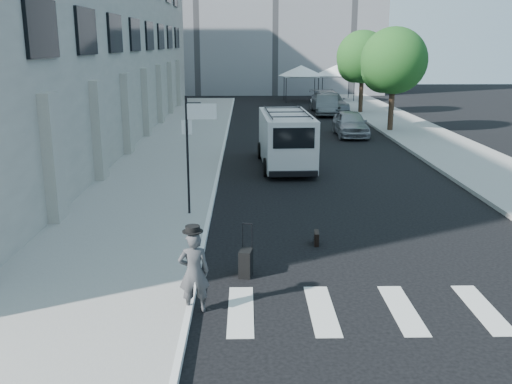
{
  "coord_description": "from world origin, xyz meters",
  "views": [
    {
      "loc": [
        -0.88,
        -13.26,
        5.12
      ],
      "look_at": [
        -0.63,
        1.28,
        1.3
      ],
      "focal_mm": 40.0,
      "sensor_mm": 36.0,
      "label": 1
    }
  ],
  "objects_px": {
    "briefcase": "(316,238)",
    "parked_car_b": "(327,105)",
    "businessman": "(194,272)",
    "parked_car_c": "(328,102)",
    "parked_car_a": "(350,123)",
    "cargo_van": "(286,139)",
    "suitcase": "(246,263)"
  },
  "relations": [
    {
      "from": "parked_car_a",
      "to": "suitcase",
      "type": "bearing_deg",
      "value": -105.77
    },
    {
      "from": "parked_car_c",
      "to": "suitcase",
      "type": "bearing_deg",
      "value": -106.2
    },
    {
      "from": "parked_car_c",
      "to": "briefcase",
      "type": "bearing_deg",
      "value": -103.43
    },
    {
      "from": "briefcase",
      "to": "cargo_van",
      "type": "xyz_separation_m",
      "value": [
        -0.16,
        9.83,
        1.0
      ]
    },
    {
      "from": "businessman",
      "to": "cargo_van",
      "type": "relative_size",
      "value": 0.27
    },
    {
      "from": "businessman",
      "to": "parked_car_b",
      "type": "xyz_separation_m",
      "value": [
        6.9,
        31.21,
        -0.1
      ]
    },
    {
      "from": "briefcase",
      "to": "parked_car_c",
      "type": "height_order",
      "value": "parked_car_c"
    },
    {
      "from": "cargo_van",
      "to": "parked_car_c",
      "type": "xyz_separation_m",
      "value": [
        4.5,
        18.95,
        -0.37
      ]
    },
    {
      "from": "cargo_van",
      "to": "parked_car_a",
      "type": "distance_m",
      "value": 9.06
    },
    {
      "from": "briefcase",
      "to": "parked_car_b",
      "type": "height_order",
      "value": "parked_car_b"
    },
    {
      "from": "parked_car_a",
      "to": "parked_car_c",
      "type": "distance_m",
      "value": 10.94
    },
    {
      "from": "businessman",
      "to": "suitcase",
      "type": "distance_m",
      "value": 2.08
    },
    {
      "from": "briefcase",
      "to": "parked_car_a",
      "type": "distance_m",
      "value": 18.31
    },
    {
      "from": "parked_car_b",
      "to": "parked_car_a",
      "type": "bearing_deg",
      "value": -82.25
    },
    {
      "from": "briefcase",
      "to": "parked_car_b",
      "type": "relative_size",
      "value": 0.1
    },
    {
      "from": "parked_car_b",
      "to": "suitcase",
      "type": "bearing_deg",
      "value": -93.58
    },
    {
      "from": "briefcase",
      "to": "parked_car_a",
      "type": "height_order",
      "value": "parked_car_a"
    },
    {
      "from": "businessman",
      "to": "parked_car_b",
      "type": "distance_m",
      "value": 31.96
    },
    {
      "from": "parked_car_a",
      "to": "parked_car_b",
      "type": "height_order",
      "value": "parked_car_b"
    },
    {
      "from": "briefcase",
      "to": "parked_car_c",
      "type": "distance_m",
      "value": 29.12
    },
    {
      "from": "businessman",
      "to": "parked_car_c",
      "type": "bearing_deg",
      "value": -110.09
    },
    {
      "from": "businessman",
      "to": "briefcase",
      "type": "distance_m",
      "value": 4.8
    },
    {
      "from": "suitcase",
      "to": "cargo_van",
      "type": "bearing_deg",
      "value": 92.3
    },
    {
      "from": "cargo_van",
      "to": "parked_car_a",
      "type": "relative_size",
      "value": 1.44
    },
    {
      "from": "briefcase",
      "to": "cargo_van",
      "type": "bearing_deg",
      "value": 95.69
    },
    {
      "from": "suitcase",
      "to": "cargo_van",
      "type": "relative_size",
      "value": 0.2
    },
    {
      "from": "businessman",
      "to": "cargo_van",
      "type": "xyz_separation_m",
      "value": [
        2.69,
        13.64,
        0.35
      ]
    },
    {
      "from": "briefcase",
      "to": "parked_car_a",
      "type": "relative_size",
      "value": 0.11
    },
    {
      "from": "briefcase",
      "to": "parked_car_b",
      "type": "bearing_deg",
      "value": 86.36
    },
    {
      "from": "suitcase",
      "to": "parked_car_b",
      "type": "bearing_deg",
      "value": 89.07
    },
    {
      "from": "briefcase",
      "to": "parked_car_c",
      "type": "xyz_separation_m",
      "value": [
        4.34,
        28.78,
        0.63
      ]
    },
    {
      "from": "businessman",
      "to": "cargo_van",
      "type": "bearing_deg",
      "value": -108.81
    }
  ]
}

